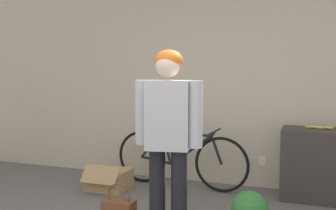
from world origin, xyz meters
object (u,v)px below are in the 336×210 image
at_px(person, 168,127).
at_px(bicycle, 180,158).
at_px(cardboard_box, 109,179).
at_px(banana, 319,127).

xyz_separation_m(person, bicycle, (-0.38, 1.48, -0.63)).
bearing_deg(cardboard_box, banana, 12.34).
relative_size(bicycle, banana, 5.62).
relative_size(banana, cardboard_box, 0.62).
xyz_separation_m(bicycle, banana, (1.65, 0.14, 0.46)).
distance_m(person, bicycle, 1.66).
distance_m(bicycle, cardboard_box, 0.94).
bearing_deg(person, banana, 40.73).
height_order(bicycle, cardboard_box, bicycle).
bearing_deg(person, cardboard_box, 126.26).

